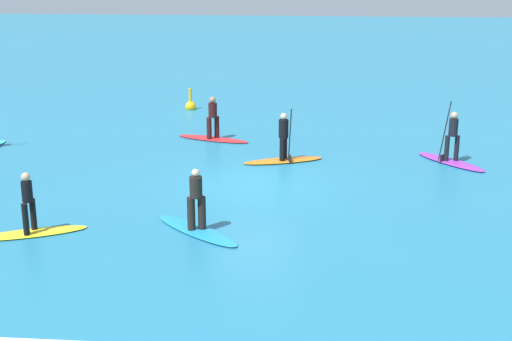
% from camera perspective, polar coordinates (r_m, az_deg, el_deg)
% --- Properties ---
extents(ground_plane, '(120.00, 120.00, 0.00)m').
position_cam_1_polar(ground_plane, '(23.91, -0.00, -1.15)').
color(ground_plane, teal).
rests_on(ground_plane, ground).
extents(surfer_on_purple_board, '(2.46, 2.78, 2.22)m').
position_cam_1_polar(surfer_on_purple_board, '(27.15, 14.75, 1.46)').
color(surfer_on_purple_board, purple).
rests_on(surfer_on_purple_board, ground_plane).
extents(surfer_on_orange_board, '(2.99, 1.69, 2.00)m').
position_cam_1_polar(surfer_on_orange_board, '(26.43, 2.12, 1.63)').
color(surfer_on_orange_board, orange).
rests_on(surfer_on_orange_board, ground_plane).
extents(surfer_on_blue_board, '(2.87, 2.67, 1.77)m').
position_cam_1_polar(surfer_on_blue_board, '(20.02, -4.58, -3.54)').
color(surfer_on_blue_board, '#1E8CD1').
rests_on(surfer_on_blue_board, ground_plane).
extents(surfer_on_red_board, '(3.11, 1.63, 1.73)m').
position_cam_1_polar(surfer_on_red_board, '(29.49, -3.32, 3.26)').
color(surfer_on_red_board, red).
rests_on(surfer_on_red_board, ground_plane).
extents(surfer_on_yellow_board, '(2.99, 1.80, 1.73)m').
position_cam_1_polar(surfer_on_yellow_board, '(20.68, -16.97, -3.60)').
color(surfer_on_yellow_board, yellow).
rests_on(surfer_on_yellow_board, ground_plane).
extents(marker_buoy, '(0.51, 0.51, 1.12)m').
position_cam_1_polar(marker_buoy, '(35.19, -5.04, 4.98)').
color(marker_buoy, yellow).
rests_on(marker_buoy, ground_plane).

